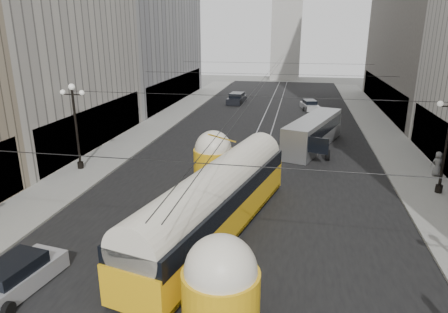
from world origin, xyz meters
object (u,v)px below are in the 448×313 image
at_px(streetcar, 216,200).
at_px(pedestrian_sidewalk_right, 438,164).
at_px(sedan_silver, 15,277).
at_px(city_bus, 313,131).
at_px(pedestrian_crossing_b, 231,291).

height_order(streetcar, pedestrian_sidewalk_right, streetcar).
distance_m(streetcar, sedan_silver, 9.51).
relative_size(streetcar, sedan_silver, 3.72).
xyz_separation_m(city_bus, pedestrian_sidewalk_right, (8.58, -6.25, -0.45)).
relative_size(city_bus, pedestrian_sidewalk_right, 6.23).
distance_m(sedan_silver, pedestrian_sidewalk_right, 27.12).
xyz_separation_m(sedan_silver, pedestrian_crossing_b, (8.81, 0.45, 0.24)).
height_order(city_bus, pedestrian_crossing_b, city_bus).
bearing_deg(streetcar, city_bus, 72.79).
height_order(streetcar, city_bus, streetcar).
xyz_separation_m(city_bus, sedan_silver, (-12.33, -23.53, -0.89)).
bearing_deg(city_bus, sedan_silver, -117.65).
xyz_separation_m(sedan_silver, pedestrian_sidewalk_right, (20.91, 17.28, 0.43)).
bearing_deg(sedan_silver, pedestrian_crossing_b, 2.94).
relative_size(city_bus, pedestrian_crossing_b, 6.53).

